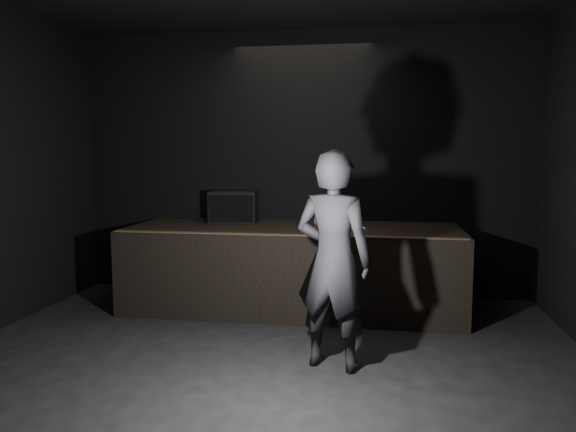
% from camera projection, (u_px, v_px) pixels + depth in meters
% --- Properties ---
extents(ground, '(7.00, 7.00, 0.00)m').
position_uv_depth(ground, '(240.00, 403.00, 4.25)').
color(ground, black).
rests_on(ground, ground).
extents(room_walls, '(6.10, 7.10, 3.52)m').
position_uv_depth(room_walls, '(237.00, 134.00, 4.03)').
color(room_walls, black).
rests_on(room_walls, ground).
extents(stage_riser, '(4.00, 1.50, 1.00)m').
position_uv_depth(stage_riser, '(293.00, 267.00, 6.88)').
color(stage_riser, black).
rests_on(stage_riser, ground).
extents(riser_lip, '(3.92, 0.10, 0.01)m').
position_uv_depth(riser_lip, '(284.00, 235.00, 6.13)').
color(riser_lip, brown).
rests_on(riser_lip, stage_riser).
extents(stage_monitor, '(0.64, 0.49, 0.40)m').
position_uv_depth(stage_monitor, '(234.00, 207.00, 7.27)').
color(stage_monitor, black).
rests_on(stage_monitor, stage_riser).
extents(cable, '(0.81, 0.12, 0.02)m').
position_uv_depth(cable, '(202.00, 219.00, 7.60)').
color(cable, black).
rests_on(cable, stage_riser).
extents(laptop, '(0.43, 0.40, 0.25)m').
position_uv_depth(laptop, '(348.00, 222.00, 6.75)').
color(laptop, white).
rests_on(laptop, stage_riser).
extents(beer_can, '(0.07, 0.07, 0.17)m').
position_uv_depth(beer_can, '(317.00, 221.00, 6.68)').
color(beer_can, silver).
rests_on(beer_can, stage_riser).
extents(plastic_cup, '(0.08, 0.08, 0.09)m').
position_uv_depth(plastic_cup, '(326.00, 223.00, 6.81)').
color(plastic_cup, white).
rests_on(plastic_cup, stage_riser).
extents(wii_remote, '(0.12, 0.14, 0.03)m').
position_uv_depth(wii_remote, '(336.00, 231.00, 6.36)').
color(wii_remote, white).
rests_on(wii_remote, stage_riser).
extents(person, '(0.80, 0.65, 1.92)m').
position_uv_depth(person, '(333.00, 260.00, 4.88)').
color(person, black).
rests_on(person, ground).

